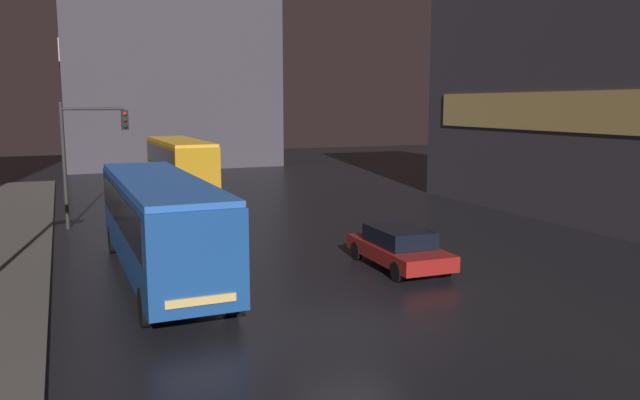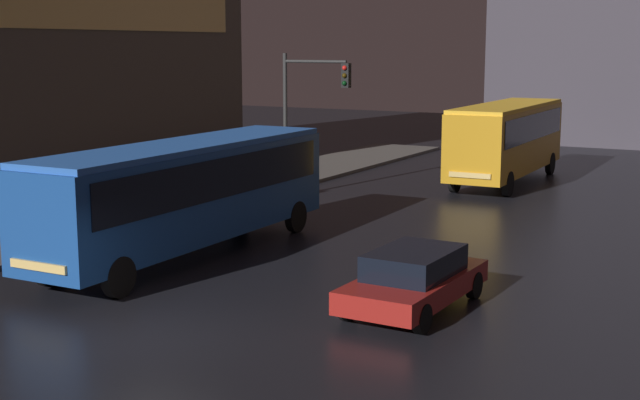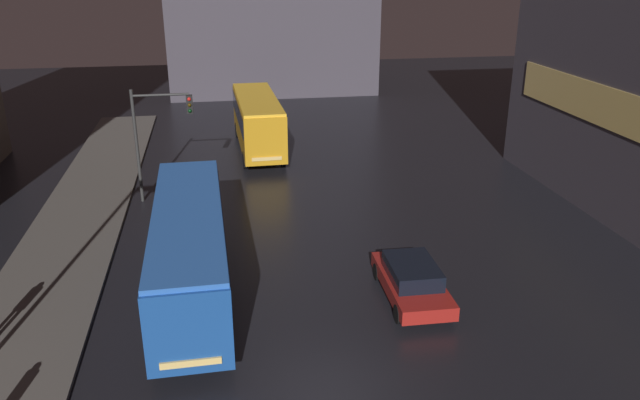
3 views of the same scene
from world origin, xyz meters
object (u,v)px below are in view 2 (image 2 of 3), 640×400
object	(u,v)px
traffic_light_main	(308,102)
bus_near	(187,186)
bus_far	(507,135)
car_taxi	(414,278)

from	to	relation	value
traffic_light_main	bus_near	bearing A→B (deg)	-80.46
bus_far	traffic_light_main	size ratio (longest dim) A/B	1.77
bus_far	car_taxi	size ratio (longest dim) A/B	2.21
bus_near	car_taxi	bearing A→B (deg)	166.41
car_taxi	traffic_light_main	distance (m)	15.03
bus_near	bus_far	size ratio (longest dim) A/B	1.15
bus_far	car_taxi	bearing A→B (deg)	100.26
bus_near	bus_far	bearing A→B (deg)	-102.92
bus_far	car_taxi	distance (m)	19.74
traffic_light_main	bus_far	bearing A→B (deg)	55.64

